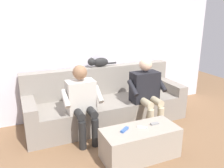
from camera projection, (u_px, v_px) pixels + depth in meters
ground_plane at (126, 142)px, 3.30m from camera, size 8.00×8.00×0.00m
back_wall at (95, 37)px, 3.94m from camera, size 4.73×0.06×2.73m
couch at (106, 104)px, 3.87m from camera, size 2.61×0.83×0.88m
coffee_table at (140, 143)px, 2.90m from camera, size 0.96×0.44×0.39m
person_left_seated at (146, 89)px, 3.61m from camera, size 0.59×0.52×1.10m
person_right_seated at (82, 99)px, 3.22m from camera, size 0.54×0.49×1.08m
cat_on_backrest at (98, 62)px, 3.89m from camera, size 0.51×0.13×0.17m
remote_gray at (155, 124)px, 2.95m from camera, size 0.11×0.04×0.02m
remote_white at (142, 127)px, 2.86m from camera, size 0.11×0.10×0.02m
remote_blue at (125, 130)px, 2.79m from camera, size 0.14×0.11×0.03m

